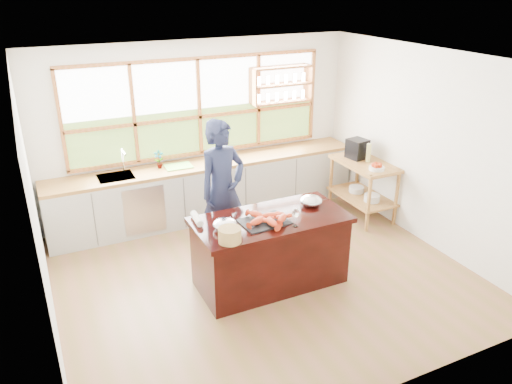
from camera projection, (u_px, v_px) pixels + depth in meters
ground_plane at (263, 274)px, 6.43m from camera, size 5.00×5.00×0.00m
room_shell at (247, 133)px, 6.17m from camera, size 5.02×4.52×2.71m
back_counter at (208, 189)px, 7.85m from camera, size 4.90×0.63×0.90m
right_shelf_unit at (364, 180)px, 7.79m from camera, size 0.62×1.10×0.90m
island at (270, 251)px, 6.08m from camera, size 1.85×0.90×0.90m
cook at (222, 191)px, 6.52m from camera, size 0.79×0.63×1.91m
potted_plant at (159, 159)px, 7.38m from camera, size 0.17×0.14×0.28m
cutting_board at (178, 166)px, 7.49m from camera, size 0.41×0.31×0.01m
espresso_machine at (357, 149)px, 7.80m from camera, size 0.31×0.32×0.30m
wine_bottle at (369, 153)px, 7.64m from camera, size 0.09×0.09×0.29m
fruit_bowl at (377, 167)px, 7.36m from camera, size 0.23×0.23×0.11m
slate_board at (264, 222)px, 5.79m from camera, size 0.57×0.43×0.02m
lobster_pile at (267, 219)px, 5.76m from camera, size 0.52×0.48×0.08m
mixing_bowl_left at (225, 224)px, 5.62m from camera, size 0.27×0.27×0.13m
mixing_bowl_right at (311, 201)px, 6.21m from camera, size 0.28×0.28×0.14m
wine_glass at (296, 214)px, 5.64m from camera, size 0.08×0.08×0.22m
wicker_basket at (230, 235)px, 5.34m from camera, size 0.25×0.25×0.16m
parchment_roll at (197, 219)px, 5.80m from camera, size 0.10×0.31×0.08m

